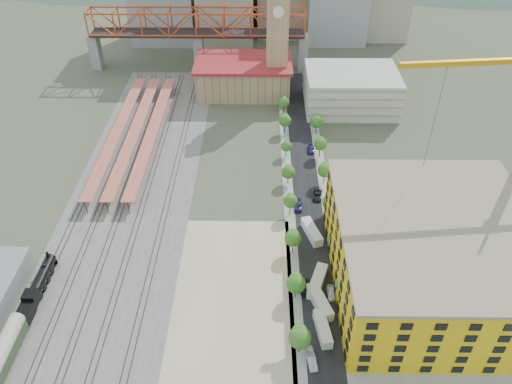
{
  "coord_description": "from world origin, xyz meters",
  "views": [
    {
      "loc": [
        2.24,
        -102.9,
        91.37
      ],
      "look_at": [
        0.97,
        2.45,
        10.0
      ],
      "focal_mm": 35.0,
      "sensor_mm": 36.0,
      "label": 1
    }
  ],
  "objects_px": {
    "site_trailer_c": "(317,281)",
    "car_0": "(311,354)",
    "locomotive": "(37,288)",
    "site_trailer_a": "(323,329)",
    "clock_tower": "(278,23)",
    "site_trailer_b": "(320,302)",
    "site_trailer_d": "(312,232)",
    "coach": "(1,359)",
    "construction_building": "(432,255)"
  },
  "relations": [
    {
      "from": "site_trailer_c",
      "to": "coach",
      "type": "bearing_deg",
      "value": -141.53
    },
    {
      "from": "clock_tower",
      "to": "site_trailer_a",
      "type": "distance_m",
      "value": 118.4
    },
    {
      "from": "site_trailer_d",
      "to": "car_0",
      "type": "relative_size",
      "value": 2.48
    },
    {
      "from": "site_trailer_c",
      "to": "site_trailer_d",
      "type": "xyz_separation_m",
      "value": [
        0.0,
        17.72,
        -0.04
      ]
    },
    {
      "from": "clock_tower",
      "to": "car_0",
      "type": "distance_m",
      "value": 124.24
    },
    {
      "from": "clock_tower",
      "to": "site_trailer_a",
      "type": "height_order",
      "value": "clock_tower"
    },
    {
      "from": "locomotive",
      "to": "site_trailer_b",
      "type": "height_order",
      "value": "locomotive"
    },
    {
      "from": "site_trailer_a",
      "to": "site_trailer_b",
      "type": "distance_m",
      "value": 7.3
    },
    {
      "from": "construction_building",
      "to": "site_trailer_b",
      "type": "relative_size",
      "value": 5.07
    },
    {
      "from": "locomotive",
      "to": "coach",
      "type": "bearing_deg",
      "value": -90.0
    },
    {
      "from": "locomotive",
      "to": "site_trailer_a",
      "type": "bearing_deg",
      "value": -8.58
    },
    {
      "from": "locomotive",
      "to": "site_trailer_d",
      "type": "relative_size",
      "value": 2.32
    },
    {
      "from": "clock_tower",
      "to": "construction_building",
      "type": "height_order",
      "value": "clock_tower"
    },
    {
      "from": "locomotive",
      "to": "site_trailer_d",
      "type": "bearing_deg",
      "value": 17.92
    },
    {
      "from": "construction_building",
      "to": "site_trailer_d",
      "type": "height_order",
      "value": "construction_building"
    },
    {
      "from": "site_trailer_b",
      "to": "site_trailer_c",
      "type": "relative_size",
      "value": 0.99
    },
    {
      "from": "site_trailer_c",
      "to": "clock_tower",
      "type": "bearing_deg",
      "value": 113.62
    },
    {
      "from": "locomotive",
      "to": "coach",
      "type": "distance_m",
      "value": 19.6
    },
    {
      "from": "site_trailer_c",
      "to": "car_0",
      "type": "relative_size",
      "value": 2.55
    },
    {
      "from": "construction_building",
      "to": "coach",
      "type": "xyz_separation_m",
      "value": [
        -92.0,
        -24.51,
        -6.24
      ]
    },
    {
      "from": "clock_tower",
      "to": "site_trailer_d",
      "type": "distance_m",
      "value": 88.31
    },
    {
      "from": "site_trailer_d",
      "to": "clock_tower",
      "type": "bearing_deg",
      "value": 77.98
    },
    {
      "from": "construction_building",
      "to": "site_trailer_d",
      "type": "xyz_separation_m",
      "value": [
        -26.0,
        16.41,
        -8.07
      ]
    },
    {
      "from": "coach",
      "to": "site_trailer_b",
      "type": "height_order",
      "value": "coach"
    },
    {
      "from": "locomotive",
      "to": "site_trailer_b",
      "type": "distance_m",
      "value": 66.06
    },
    {
      "from": "car_0",
      "to": "site_trailer_b",
      "type": "bearing_deg",
      "value": 69.68
    },
    {
      "from": "site_trailer_a",
      "to": "coach",
      "type": "bearing_deg",
      "value": -179.63
    },
    {
      "from": "clock_tower",
      "to": "site_trailer_c",
      "type": "distance_m",
      "value": 105.22
    },
    {
      "from": "coach",
      "to": "site_trailer_c",
      "type": "height_order",
      "value": "coach"
    },
    {
      "from": "coach",
      "to": "car_0",
      "type": "bearing_deg",
      "value": 3.25
    },
    {
      "from": "coach",
      "to": "site_trailer_a",
      "type": "distance_m",
      "value": 66.72
    },
    {
      "from": "site_trailer_b",
      "to": "locomotive",
      "type": "bearing_deg",
      "value": 159.1
    },
    {
      "from": "clock_tower",
      "to": "construction_building",
      "type": "relative_size",
      "value": 1.03
    },
    {
      "from": "construction_building",
      "to": "site_trailer_b",
      "type": "distance_m",
      "value": 28.26
    },
    {
      "from": "site_trailer_d",
      "to": "site_trailer_b",
      "type": "bearing_deg",
      "value": -107.49
    },
    {
      "from": "coach",
      "to": "site_trailer_c",
      "type": "xyz_separation_m",
      "value": [
        66.0,
        23.2,
        -1.78
      ]
    },
    {
      "from": "clock_tower",
      "to": "locomotive",
      "type": "distance_m",
      "value": 122.8
    },
    {
      "from": "clock_tower",
      "to": "site_trailer_c",
      "type": "bearing_deg",
      "value": -85.48
    },
    {
      "from": "clock_tower",
      "to": "coach",
      "type": "bearing_deg",
      "value": -114.98
    },
    {
      "from": "construction_building",
      "to": "coach",
      "type": "bearing_deg",
      "value": -165.08
    },
    {
      "from": "clock_tower",
      "to": "locomotive",
      "type": "xyz_separation_m",
      "value": [
        -58.0,
        -104.93,
        -26.57
      ]
    },
    {
      "from": "site_trailer_d",
      "to": "site_trailer_a",
      "type": "bearing_deg",
      "value": -107.49
    },
    {
      "from": "clock_tower",
      "to": "car_0",
      "type": "height_order",
      "value": "clock_tower"
    },
    {
      "from": "coach",
      "to": "site_trailer_b",
      "type": "relative_size",
      "value": 1.9
    },
    {
      "from": "locomotive",
      "to": "coach",
      "type": "relative_size",
      "value": 1.2
    },
    {
      "from": "clock_tower",
      "to": "car_0",
      "type": "xyz_separation_m",
      "value": [
        5.0,
        -120.93,
        -28.02
      ]
    },
    {
      "from": "clock_tower",
      "to": "site_trailer_b",
      "type": "height_order",
      "value": "clock_tower"
    },
    {
      "from": "locomotive",
      "to": "site_trailer_d",
      "type": "distance_m",
      "value": 69.37
    },
    {
      "from": "site_trailer_a",
      "to": "site_trailer_c",
      "type": "bearing_deg",
      "value": 82.08
    },
    {
      "from": "site_trailer_a",
      "to": "car_0",
      "type": "xyz_separation_m",
      "value": [
        -3.0,
        -6.04,
        -0.58
      ]
    }
  ]
}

